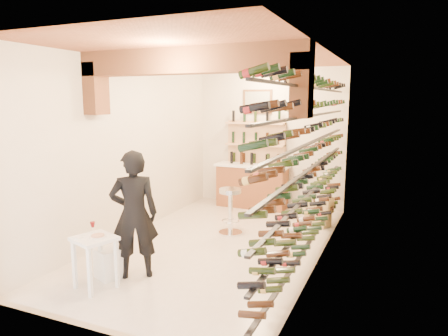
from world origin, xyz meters
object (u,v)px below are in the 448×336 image
Objects in this scene: back_counter at (252,185)px; tasting_table at (95,246)px; chrome_barstool at (230,208)px; crate_lower at (318,219)px; person at (134,215)px; wine_rack at (308,161)px; white_stool at (110,263)px.

back_counter is 4.83m from tasting_table.
chrome_barstool is at bearing 93.58° from tasting_table.
person is at bearing -119.34° from crate_lower.
wine_rack is 6.62× the size of chrome_barstool.
back_counter reaches higher than chrome_barstool.
tasting_table is 2.89m from chrome_barstool.
chrome_barstool is at bearing -140.70° from crate_lower.
wine_rack is 3.35× the size of back_counter.
wine_rack is 6.67× the size of tasting_table.
chrome_barstool is (0.83, 2.45, 0.29)m from white_stool.
person is at bearing 81.94° from tasting_table.
white_stool is at bearing -108.79° from chrome_barstool.
back_counter is at bearing 103.43° from tasting_table.
wine_rack is 13.59× the size of white_stool.
person is at bearing -102.79° from chrome_barstool.
tasting_table is 1.91× the size of crate_lower.
back_counter is at bearing 98.18° from chrome_barstool.
tasting_table is at bearing -105.67° from chrome_barstool.
person is at bearing -141.32° from wine_rack.
back_counter is 1.99× the size of tasting_table.
white_stool is at bearing -121.90° from crate_lower.
wine_rack reaches higher than crate_lower.
chrome_barstool is at bearing 71.21° from white_stool.
crate_lower is at bearing 80.18° from tasting_table.
person is 2.10× the size of chrome_barstool.
chrome_barstool reaches higher than crate_lower.
tasting_table is at bearing 26.42° from person.
wine_rack is 2.28m from crate_lower.
chrome_barstool is 1.93× the size of crate_lower.
tasting_table is 0.67m from person.
chrome_barstool reaches higher than white_stool.
crate_lower is at bearing -155.61° from person.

